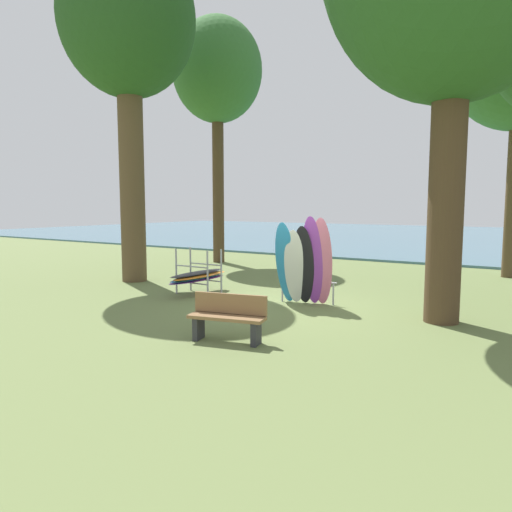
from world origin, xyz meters
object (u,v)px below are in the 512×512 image
(tree_mid_behind, at_px, (217,73))
(board_storage_rack, at_px, (198,276))
(park_bench, at_px, (228,317))
(leaning_board_pile, at_px, (304,264))
(tree_foreground_left, at_px, (128,25))

(tree_mid_behind, bearing_deg, board_storage_rack, -57.25)
(tree_mid_behind, height_order, park_bench, tree_mid_behind)
(board_storage_rack, relative_size, park_bench, 1.46)
(tree_mid_behind, height_order, board_storage_rack, tree_mid_behind)
(leaning_board_pile, bearing_deg, tree_foreground_left, 176.58)
(tree_mid_behind, relative_size, board_storage_rack, 4.76)
(park_bench, bearing_deg, board_storage_rack, 136.13)
(tree_mid_behind, bearing_deg, park_bench, -52.03)
(leaning_board_pile, relative_size, park_bench, 1.51)
(board_storage_rack, height_order, park_bench, board_storage_rack)
(tree_mid_behind, relative_size, park_bench, 6.96)
(tree_foreground_left, height_order, tree_mid_behind, tree_foreground_left)
(tree_foreground_left, distance_m, park_bench, 10.73)
(tree_foreground_left, xyz_separation_m, tree_mid_behind, (-0.78, 5.54, -0.06))
(park_bench, bearing_deg, leaning_board_pile, 94.59)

